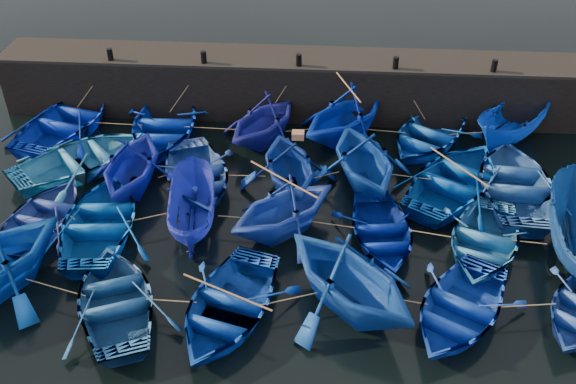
# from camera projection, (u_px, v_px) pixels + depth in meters

# --- Properties ---
(ground) EXTENTS (120.00, 120.00, 0.00)m
(ground) POSITION_uv_depth(u_px,v_px,m) (281.00, 268.00, 20.52)
(ground) COLOR black
(ground) RESTS_ON ground
(quay_wall) EXTENTS (26.00, 2.50, 2.50)m
(quay_wall) POSITION_uv_depth(u_px,v_px,m) (300.00, 86.00, 28.29)
(quay_wall) COLOR black
(quay_wall) RESTS_ON ground
(quay_top) EXTENTS (26.00, 2.50, 0.12)m
(quay_top) POSITION_uv_depth(u_px,v_px,m) (300.00, 58.00, 27.53)
(quay_top) COLOR black
(quay_top) RESTS_ON quay_wall
(bollard_0) EXTENTS (0.24, 0.24, 0.50)m
(bollard_0) POSITION_uv_depth(u_px,v_px,m) (110.00, 54.00, 27.07)
(bollard_0) COLOR black
(bollard_0) RESTS_ON quay_top
(bollard_1) EXTENTS (0.24, 0.24, 0.50)m
(bollard_1) POSITION_uv_depth(u_px,v_px,m) (204.00, 57.00, 26.84)
(bollard_1) COLOR black
(bollard_1) RESTS_ON quay_top
(bollard_2) EXTENTS (0.24, 0.24, 0.50)m
(bollard_2) POSITION_uv_depth(u_px,v_px,m) (299.00, 60.00, 26.62)
(bollard_2) COLOR black
(bollard_2) RESTS_ON quay_top
(bollard_3) EXTENTS (0.24, 0.24, 0.50)m
(bollard_3) POSITION_uv_depth(u_px,v_px,m) (396.00, 63.00, 26.39)
(bollard_3) COLOR black
(bollard_3) RESTS_ON quay_top
(bollard_4) EXTENTS (0.24, 0.24, 0.50)m
(bollard_4) POSITION_uv_depth(u_px,v_px,m) (494.00, 66.00, 26.16)
(bollard_4) COLOR black
(bollard_4) RESTS_ON quay_top
(boat_0) EXTENTS (5.44, 6.53, 1.17)m
(boat_0) POSITION_uv_depth(u_px,v_px,m) (67.00, 121.00, 27.09)
(boat_0) COLOR #0420A0
(boat_0) RESTS_ON ground
(boat_1) EXTENTS (4.33, 5.84, 1.17)m
(boat_1) POSITION_uv_depth(u_px,v_px,m) (163.00, 125.00, 26.78)
(boat_1) COLOR #042BC2
(boat_1) RESTS_ON ground
(boat_2) EXTENTS (5.20, 5.41, 2.20)m
(boat_2) POSITION_uv_depth(u_px,v_px,m) (263.00, 119.00, 26.17)
(boat_2) COLOR navy
(boat_2) RESTS_ON ground
(boat_3) EXTENTS (6.18, 6.25, 2.49)m
(boat_3) POSITION_uv_depth(u_px,v_px,m) (345.00, 114.00, 26.22)
(boat_3) COLOR #0223B8
(boat_3) RESTS_ON ground
(boat_4) EXTENTS (5.64, 6.10, 1.03)m
(boat_4) POSITION_uv_depth(u_px,v_px,m) (428.00, 134.00, 26.31)
(boat_4) COLOR #093E99
(boat_4) RESTS_ON ground
(boat_5) EXTENTS (4.41, 4.81, 1.84)m
(boat_5) POSITION_uv_depth(u_px,v_px,m) (513.00, 125.00, 26.14)
(boat_5) COLOR #083CC7
(boat_5) RESTS_ON ground
(boat_6) EXTENTS (6.55, 6.48, 1.11)m
(boat_6) POSITION_uv_depth(u_px,v_px,m) (80.00, 159.00, 24.73)
(boat_6) COLOR #2B7CCD
(boat_6) RESTS_ON ground
(boat_7) EXTENTS (3.94, 4.52, 2.30)m
(boat_7) POSITION_uv_depth(u_px,v_px,m) (132.00, 163.00, 23.40)
(boat_7) COLOR #0F1C9F
(boat_7) RESTS_ON ground
(boat_8) EXTENTS (5.08, 5.90, 1.03)m
(boat_8) POSITION_uv_depth(u_px,v_px,m) (196.00, 175.00, 23.91)
(boat_8) COLOR #264EA2
(boat_8) RESTS_ON ground
(boat_9) EXTENTS (4.66, 5.08, 2.24)m
(boat_9) POSITION_uv_depth(u_px,v_px,m) (290.00, 164.00, 23.39)
(boat_9) COLOR navy
(boat_9) RESTS_ON ground
(boat_10) EXTENTS (5.19, 5.63, 2.47)m
(boat_10) POSITION_uv_depth(u_px,v_px,m) (364.00, 157.00, 23.56)
(boat_10) COLOR #083897
(boat_10) RESTS_ON ground
(boat_11) EXTENTS (6.31, 6.74, 1.14)m
(boat_11) POSITION_uv_depth(u_px,v_px,m) (456.00, 180.00, 23.54)
(boat_11) COLOR navy
(boat_11) RESTS_ON ground
(boat_12) EXTENTS (4.35, 5.83, 1.16)m
(boat_12) POSITION_uv_depth(u_px,v_px,m) (516.00, 183.00, 23.36)
(boat_12) COLOR #235399
(boat_12) RESTS_ON ground
(boat_13) EXTENTS (3.88, 4.87, 0.90)m
(boat_13) POSITION_uv_depth(u_px,v_px,m) (43.00, 216.00, 21.97)
(boat_13) COLOR navy
(boat_13) RESTS_ON ground
(boat_14) EXTENTS (4.21, 5.51, 1.07)m
(boat_14) POSITION_uv_depth(u_px,v_px,m) (101.00, 221.00, 21.63)
(boat_14) COLOR #054AAB
(boat_14) RESTS_ON ground
(boat_15) EXTENTS (2.15, 4.43, 1.64)m
(boat_15) POSITION_uv_depth(u_px,v_px,m) (191.00, 208.00, 21.72)
(boat_15) COLOR #1928A7
(boat_15) RESTS_ON ground
(boat_16) EXTENTS (5.54, 5.49, 2.21)m
(boat_16) POSITION_uv_depth(u_px,v_px,m) (283.00, 207.00, 21.32)
(boat_16) COLOR #1E41B9
(boat_16) RESTS_ON ground
(boat_17) EXTENTS (3.59, 4.62, 0.88)m
(boat_17) POSITION_uv_depth(u_px,v_px,m) (381.00, 231.00, 21.32)
(boat_17) COLOR #001882
(boat_17) RESTS_ON ground
(boat_18) EXTENTS (4.62, 5.44, 0.96)m
(boat_18) POSITION_uv_depth(u_px,v_px,m) (483.00, 241.00, 20.87)
(boat_18) COLOR #1D61A1
(boat_18) RESTS_ON ground
(boat_21) EXTENTS (4.84, 5.56, 0.96)m
(boat_21) POSITION_uv_depth(u_px,v_px,m) (116.00, 299.00, 18.71)
(boat_21) COLOR navy
(boat_21) RESTS_ON ground
(boat_22) EXTENTS (4.62, 5.57, 1.00)m
(boat_22) POSITION_uv_depth(u_px,v_px,m) (228.00, 305.00, 18.50)
(boat_22) COLOR navy
(boat_22) RESTS_ON ground
(boat_23) EXTENTS (6.42, 6.44, 2.57)m
(boat_23) POSITION_uv_depth(u_px,v_px,m) (349.00, 276.00, 18.35)
(boat_23) COLOR #0D42A3
(boat_23) RESTS_ON ground
(boat_24) EXTENTS (5.07, 5.56, 0.94)m
(boat_24) POSITION_uv_depth(u_px,v_px,m) (459.00, 308.00, 18.45)
(boat_24) COLOR blue
(boat_24) RESTS_ON ground
(wooden_crate) EXTENTS (0.43, 0.37, 0.25)m
(wooden_crate) POSITION_uv_depth(u_px,v_px,m) (298.00, 135.00, 22.64)
(wooden_crate) COLOR #9D6844
(wooden_crate) RESTS_ON boat_9
(mooring_ropes) EXTENTS (18.59, 11.77, 2.10)m
(mooring_ropes) POSITION_uv_depth(u_px,v_px,m) (291.00, 158.00, 24.16)
(mooring_ropes) COLOR tan
(mooring_ropes) RESTS_ON ground
(loose_oars) EXTENTS (9.72, 12.40, 1.55)m
(loose_oars) POSITION_uv_depth(u_px,v_px,m) (337.00, 172.00, 21.88)
(loose_oars) COLOR #99724C
(loose_oars) RESTS_ON ground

